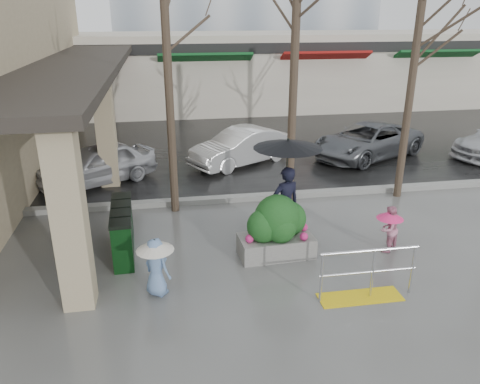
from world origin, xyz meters
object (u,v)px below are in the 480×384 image
object	(u,v)px
news_boxes	(123,230)
car_a	(97,164)
woman	(287,179)
tree_west	(165,11)
child_pink	(389,226)
car_b	(241,147)
handrail	(365,280)
planter	(277,227)
tree_midwest	(297,5)
car_c	(367,141)
tree_mideast	(420,21)
child_blue	(156,261)

from	to	relation	value
news_boxes	car_a	world-z (taller)	car_a
woman	tree_west	bearing A→B (deg)	-57.96
woman	child_pink	size ratio (longest dim) A/B	2.30
car_a	car_b	bearing A→B (deg)	73.04
handrail	planter	bearing A→B (deg)	122.92
tree_midwest	news_boxes	world-z (taller)	tree_midwest
car_b	car_c	xyz separation A→B (m)	(4.73, 0.05, 0.00)
handrail	car_a	size ratio (longest dim) A/B	0.51
woman	child_pink	xyz separation A→B (m)	(2.16, -0.87, -0.94)
planter	news_boxes	world-z (taller)	planter
handrail	tree_mideast	distance (m)	7.28
tree_mideast	planter	xyz separation A→B (m)	(-4.38, -2.89, -4.18)
child_blue	car_a	size ratio (longest dim) A/B	0.32
tree_west	child_pink	distance (m)	7.16
child_pink	car_a	distance (m)	9.00
handrail	planter	size ratio (longest dim) A/B	1.13
tree_midwest	tree_mideast	world-z (taller)	tree_midwest
tree_midwest	car_c	bearing A→B (deg)	43.87
tree_west	car_b	distance (m)	6.37
tree_mideast	handrail	bearing A→B (deg)	-123.19
handrail	car_c	distance (m)	9.49
planter	woman	bearing A→B (deg)	60.65
car_a	car_c	world-z (taller)	same
news_boxes	car_b	bearing A→B (deg)	55.69
woman	child_blue	xyz separation A→B (m)	(-2.97, -1.76, -0.85)
child_pink	planter	size ratio (longest dim) A/B	0.65
handrail	tree_west	world-z (taller)	tree_west
tree_midwest	woman	size ratio (longest dim) A/B	2.80
news_boxes	car_c	size ratio (longest dim) A/B	0.44
tree_mideast	child_pink	xyz separation A→B (m)	(-1.86, -3.13, -4.24)
car_a	car_c	xyz separation A→B (m)	(9.52, 1.26, 0.00)
tree_midwest	child_blue	xyz separation A→B (m)	(-3.69, -4.02, -4.53)
tree_west	news_boxes	distance (m)	5.19
handrail	car_a	distance (m)	9.33
tree_west	planter	bearing A→B (deg)	-53.69
handrail	child_pink	bearing A→B (deg)	52.63
handrail	woman	size ratio (longest dim) A/B	0.76
handrail	news_boxes	bearing A→B (deg)	150.59
tree_west	child_blue	size ratio (longest dim) A/B	5.82
child_blue	car_b	bearing A→B (deg)	-68.80
handrail	child_pink	xyz separation A→B (m)	(1.28, 1.67, 0.24)
tree_west	car_a	distance (m)	5.65
handrail	tree_midwest	size ratio (longest dim) A/B	0.27
car_c	planter	bearing A→B (deg)	-64.01
tree_west	child_blue	bearing A→B (deg)	-96.92
planter	news_boxes	distance (m)	3.41
planter	car_c	size ratio (longest dim) A/B	0.37
woman	planter	bearing A→B (deg)	44.99
child_blue	car_b	xyz separation A→B (m)	(2.97, 7.83, -0.07)
tree_midwest	tree_mideast	distance (m)	3.32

